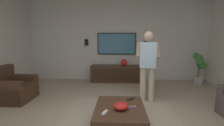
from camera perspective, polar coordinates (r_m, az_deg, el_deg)
wall_back_tv at (r=5.92m, az=2.16°, el=8.16°), size 0.10×6.26×2.87m
area_rug at (r=3.20m, az=2.57°, el=-19.60°), size 2.44×2.20×0.01m
armchair at (r=4.75m, az=-30.43°, el=-7.56°), size 0.83×0.84×0.82m
coffee_table at (r=2.89m, az=2.63°, el=-16.49°), size 1.00×0.80×0.40m
media_console at (r=5.73m, az=1.49°, el=-3.58°), size 0.45×1.70×0.55m
tv at (r=5.83m, az=1.56°, el=6.50°), size 0.05×1.30×0.73m
person_standing at (r=3.99m, az=11.92°, el=0.16°), size 0.59×0.59×1.64m
potted_plant_tall at (r=6.05m, az=27.37°, el=-0.92°), size 0.41×0.36×1.01m
bowl at (r=2.75m, az=2.98°, el=-14.24°), size 0.24×0.24×0.11m
remote_white at (r=2.64m, az=-2.43°, el=-16.27°), size 0.16×0.10×0.02m
remote_black at (r=3.16m, az=6.26°, el=-11.94°), size 0.13×0.14×0.02m
remote_grey at (r=2.83m, az=6.65°, el=-14.51°), size 0.09×0.16×0.02m
vase_round at (r=5.62m, az=4.03°, el=0.14°), size 0.22×0.22×0.22m
wall_speaker_left at (r=5.91m, az=11.03°, el=6.14°), size 0.06×0.12×0.22m
wall_speaker_right at (r=5.95m, az=-8.58°, el=6.92°), size 0.06×0.12×0.22m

